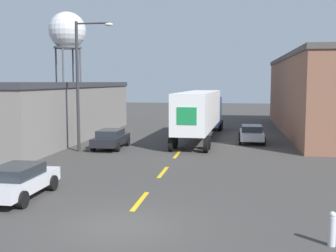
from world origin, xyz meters
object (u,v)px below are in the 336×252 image
Objects in this scene: street_lamp at (82,77)px; fire_hydrant at (332,229)px; parked_car_left_near at (18,180)px; water_tower at (67,32)px; parked_car_right_far at (252,133)px; semi_truck at (201,110)px; parked_car_left_far at (111,138)px.

street_lamp reaches higher than fire_hydrant.
water_tower reaches higher than parked_car_left_near.
parked_car_right_far is at bearing 94.10° from fire_hydrant.
semi_truck reaches higher than fire_hydrant.
street_lamp reaches higher than parked_car_left_far.
parked_car_right_far is at bearing -20.30° from semi_truck.
semi_truck is at bearing -52.67° from water_tower.
parked_car_left_far is 44.23m from water_tower.
water_tower is at bearing 113.36° from street_lamp.
street_lamp reaches higher than parked_car_right_far.
street_lamp is (-11.32, -5.98, 4.23)m from parked_car_right_far.
parked_car_left_near is at bearing -104.71° from semi_truck.
water_tower is at bearing 129.66° from semi_truck.
fire_hydrant is (11.30, -3.23, -0.22)m from parked_car_left_near.
semi_truck is at bearing 103.92° from fire_hydrant.
fire_hydrant is at bearing -48.62° from street_lamp.
parked_car_right_far and parked_car_left_far have the same top height.
semi_truck is at bearing 157.37° from parked_car_right_far.
parked_car_left_far is 12.78m from parked_car_left_near.
parked_car_right_far is at bearing 24.53° from parked_car_left_far.
street_lamp is (17.16, -39.74, -7.85)m from water_tower.
parked_car_left_far is (-5.81, -6.16, -1.60)m from semi_truck.
parked_car_left_near is 11.76m from fire_hydrant.
street_lamp is at bearing -66.64° from water_tower.
parked_car_left_far reaches higher than fire_hydrant.
parked_car_left_far is 19.60m from fire_hydrant.
parked_car_left_far is at bearing -155.47° from parked_car_right_far.
water_tower reaches higher than parked_car_left_far.
semi_truck is 22.92m from fire_hydrant.
parked_car_left_far is at bearing -130.95° from semi_truck.
parked_car_left_far is at bearing 45.09° from street_lamp.
parked_car_left_far is 4.19× the size of fire_hydrant.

